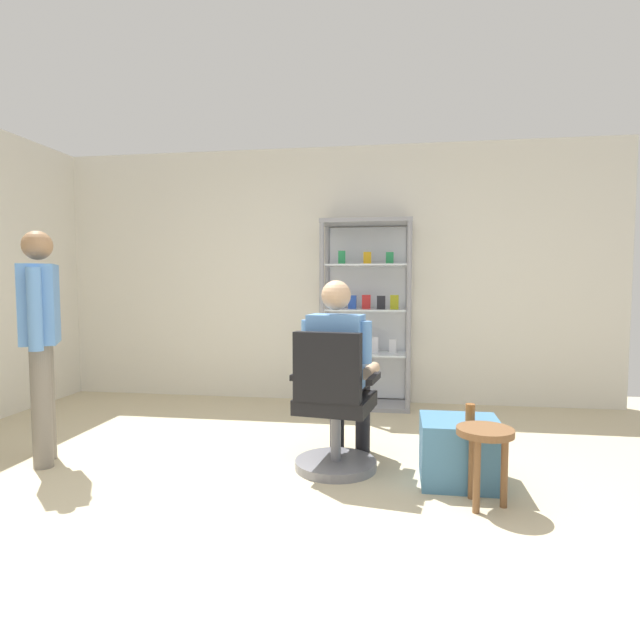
{
  "coord_description": "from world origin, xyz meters",
  "views": [
    {
      "loc": [
        0.72,
        -2.52,
        1.28
      ],
      "look_at": [
        0.15,
        1.2,
        1.0
      ],
      "focal_mm": 28.86,
      "sensor_mm": 36.0,
      "label": 1
    }
  ],
  "objects": [
    {
      "name": "seated_shopkeeper",
      "position": [
        0.33,
        1.01,
        0.71
      ],
      "size": [
        0.53,
        0.6,
        1.29
      ],
      "color": "black",
      "rests_on": "ground"
    },
    {
      "name": "standing_customer",
      "position": [
        -1.74,
        0.71,
        0.93
      ],
      "size": [
        0.37,
        0.47,
        1.63
      ],
      "color": "slate",
      "rests_on": "ground"
    },
    {
      "name": "ground_plane",
      "position": [
        0.0,
        0.0,
        0.0
      ],
      "size": [
        7.2,
        7.2,
        0.0
      ],
      "primitive_type": "plane",
      "color": "#C6B793"
    },
    {
      "name": "display_cabinet_main",
      "position": [
        0.4,
        2.76,
        0.96
      ],
      "size": [
        0.9,
        0.45,
        1.9
      ],
      "color": "gray",
      "rests_on": "ground"
    },
    {
      "name": "tea_glass",
      "position": [
        1.18,
        0.77,
        0.46
      ],
      "size": [
        0.06,
        0.06,
        0.11
      ],
      "primitive_type": "cylinder",
      "color": "brown",
      "rests_on": "storage_crate"
    },
    {
      "name": "back_wall",
      "position": [
        0.0,
        3.0,
        1.35
      ],
      "size": [
        6.0,
        0.1,
        2.7
      ],
      "primitive_type": "cube",
      "color": "silver",
      "rests_on": "ground"
    },
    {
      "name": "storage_crate",
      "position": [
        1.12,
        0.78,
        0.2
      ],
      "size": [
        0.49,
        0.45,
        0.41
      ],
      "primitive_type": "cube",
      "color": "teal",
      "rests_on": "ground"
    },
    {
      "name": "office_chair",
      "position": [
        0.3,
        0.85,
        0.39
      ],
      "size": [
        0.6,
        0.56,
        0.96
      ],
      "color": "slate",
      "rests_on": "ground"
    },
    {
      "name": "wooden_stool",
      "position": [
        1.21,
        0.44,
        0.36
      ],
      "size": [
        0.32,
        0.32,
        0.45
      ],
      "color": "brown",
      "rests_on": "ground"
    }
  ]
}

